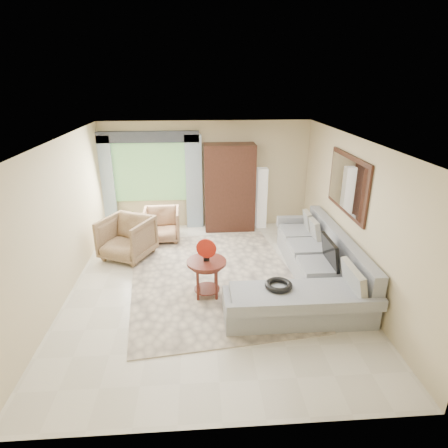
{
  "coord_description": "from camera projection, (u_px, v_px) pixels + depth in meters",
  "views": [
    {
      "loc": [
        -0.2,
        -5.94,
        3.53
      ],
      "look_at": [
        0.25,
        0.35,
        1.05
      ],
      "focal_mm": 30.0,
      "sensor_mm": 36.0,
      "label": 1
    }
  ],
  "objects": [
    {
      "name": "red_disc",
      "position": [
        206.0,
        248.0,
        6.16
      ],
      "size": [
        0.33,
        0.11,
        0.34
      ],
      "primitive_type": "cylinder",
      "rotation": [
        1.57,
        0.0,
        -0.27
      ],
      "color": "#B11F11",
      "rests_on": "coffee_table"
    },
    {
      "name": "garden_hose",
      "position": [
        279.0,
        285.0,
        5.76
      ],
      "size": [
        0.43,
        0.43,
        0.09
      ],
      "primitive_type": "torus",
      "color": "black",
      "rests_on": "sectional_sofa"
    },
    {
      "name": "armoire",
      "position": [
        229.0,
        188.0,
        9.0
      ],
      "size": [
        1.2,
        0.55,
        2.1
      ],
      "primitive_type": "cube",
      "color": "#331B11",
      "rests_on": "ground"
    },
    {
      "name": "sectional_sofa",
      "position": [
        312.0,
        272.0,
        6.67
      ],
      "size": [
        2.3,
        3.46,
        0.9
      ],
      "color": "#9FA2A8",
      "rests_on": "ground"
    },
    {
      "name": "valance",
      "position": [
        147.0,
        137.0,
        8.6
      ],
      "size": [
        2.4,
        0.12,
        0.26
      ],
      "primitive_type": "cube",
      "color": "#1E232D",
      "rests_on": "wall_back"
    },
    {
      "name": "curtain_right",
      "position": [
        194.0,
        183.0,
        9.06
      ],
      "size": [
        0.4,
        0.08,
        2.3
      ],
      "primitive_type": "cube",
      "color": "#9EB7CC",
      "rests_on": "ground"
    },
    {
      "name": "area_rug",
      "position": [
        213.0,
        277.0,
        7.07
      ],
      "size": [
        3.46,
        4.33,
        0.02
      ],
      "primitive_type": "cube",
      "rotation": [
        0.0,
        0.0,
        0.12
      ],
      "color": "beige",
      "rests_on": "ground"
    },
    {
      "name": "curtain_left",
      "position": [
        106.0,
        184.0,
        8.92
      ],
      "size": [
        0.4,
        0.08,
        2.3
      ],
      "primitive_type": "cube",
      "color": "#9EB7CC",
      "rests_on": "ground"
    },
    {
      "name": "coffee_table",
      "position": [
        207.0,
        278.0,
        6.37
      ],
      "size": [
        0.67,
        0.67,
        0.67
      ],
      "rotation": [
        0.0,
        0.0,
        -0.28
      ],
      "color": "#4A1A13",
      "rests_on": "ground"
    },
    {
      "name": "window",
      "position": [
        150.0,
        172.0,
        8.98
      ],
      "size": [
        1.8,
        0.04,
        1.4
      ],
      "primitive_type": "cube",
      "color": "#669E59",
      "rests_on": "wall_back"
    },
    {
      "name": "tv_screen",
      "position": [
        330.0,
        252.0,
        6.46
      ],
      "size": [
        0.14,
        0.74,
        0.48
      ],
      "primitive_type": "cube",
      "rotation": [
        0.0,
        -0.17,
        0.0
      ],
      "color": "black",
      "rests_on": "sectional_sofa"
    },
    {
      "name": "armchair_right",
      "position": [
        162.0,
        225.0,
        8.59
      ],
      "size": [
        0.83,
        0.85,
        0.75
      ],
      "primitive_type": "imported",
      "rotation": [
        0.0,
        0.0,
        0.04
      ],
      "color": "#9E7D56",
      "rests_on": "ground"
    },
    {
      "name": "floor_lamp",
      "position": [
        261.0,
        198.0,
        9.22
      ],
      "size": [
        0.24,
        0.24,
        1.5
      ],
      "primitive_type": "cube",
      "color": "silver",
      "rests_on": "ground"
    },
    {
      "name": "ground",
      "position": [
        212.0,
        285.0,
        6.82
      ],
      "size": [
        6.0,
        6.0,
        0.0
      ],
      "primitive_type": "plane",
      "color": "silver",
      "rests_on": "ground"
    },
    {
      "name": "potted_plant",
      "position": [
        126.0,
        220.0,
        9.15
      ],
      "size": [
        0.58,
        0.53,
        0.55
      ],
      "primitive_type": "imported",
      "rotation": [
        0.0,
        0.0,
        0.24
      ],
      "color": "#999999",
      "rests_on": "ground"
    },
    {
      "name": "wall_mirror",
      "position": [
        348.0,
        184.0,
        6.67
      ],
      "size": [
        0.05,
        1.7,
        1.05
      ],
      "color": "black",
      "rests_on": "wall_right"
    },
    {
      "name": "armchair_left",
      "position": [
        127.0,
        238.0,
        7.73
      ],
      "size": [
        1.25,
        1.26,
        0.87
      ],
      "primitive_type": "imported",
      "rotation": [
        0.0,
        0.0,
        -0.45
      ],
      "color": "#977A52",
      "rests_on": "ground"
    }
  ]
}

